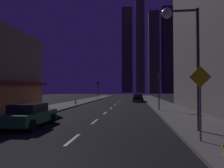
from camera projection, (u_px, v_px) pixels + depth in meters
ground_plane at (119, 102)px, 37.80m from camera, size 78.00×136.00×0.10m
sidewalk_right at (156, 102)px, 37.04m from camera, size 4.00×76.00×0.15m
sidewalk_left at (83, 101)px, 38.56m from camera, size 4.00×76.00×0.15m
lane_marking_center at (108, 110)px, 22.10m from camera, size 0.16×38.60×0.01m
skyscraper_distant_tall at (127, 50)px, 164.63m from camera, size 8.60×6.73×70.05m
skyscraper_distant_mid at (140, 42)px, 144.79m from camera, size 6.14×8.01×73.88m
skyscraper_distant_short at (154, 53)px, 125.20m from camera, size 6.50×7.26×51.22m
skyscraper_distant_slender at (168, 50)px, 127.84m from camera, size 7.89×8.36×55.03m
car_parked_near at (30, 115)px, 12.31m from camera, size 1.98×4.24×1.45m
car_parked_far at (138, 98)px, 37.71m from camera, size 1.98×4.24×1.45m
fire_hydrant_far_left at (75, 102)px, 29.87m from camera, size 0.42×0.30×0.65m
traffic_light_near_right at (159, 81)px, 21.25m from camera, size 0.32×0.48×4.20m
traffic_light_far_left at (98, 86)px, 46.27m from camera, size 0.32×0.48×4.20m
street_lamp_right at (182, 38)px, 10.64m from camera, size 1.96×0.56×6.58m
pedestrian_crossing_sign at (200, 97)px, 8.39m from camera, size 0.91×0.08×3.15m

